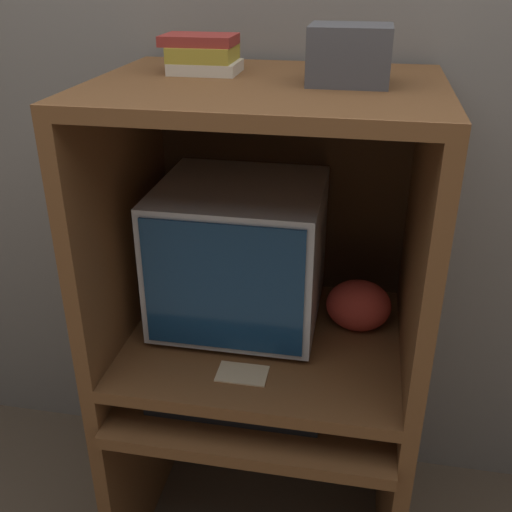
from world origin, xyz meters
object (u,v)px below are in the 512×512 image
(book_stack, at_px, (203,54))
(storage_box, at_px, (350,55))
(keyboard, at_px, (234,404))
(mouse, at_px, (340,421))
(snack_bag, at_px, (359,305))
(crt_monitor, at_px, (240,253))

(book_stack, xyz_separation_m, storage_box, (0.36, -0.08, 0.02))
(keyboard, xyz_separation_m, mouse, (0.28, -0.02, 0.00))
(keyboard, relative_size, snack_bag, 2.51)
(keyboard, distance_m, mouse, 0.28)
(snack_bag, bearing_deg, book_stack, 179.11)
(snack_bag, relative_size, book_stack, 0.97)
(mouse, distance_m, snack_bag, 0.33)
(book_stack, bearing_deg, keyboard, -64.94)
(crt_monitor, height_order, storage_box, storage_box)
(keyboard, distance_m, snack_bag, 0.44)
(crt_monitor, height_order, book_stack, book_stack)
(crt_monitor, height_order, snack_bag, crt_monitor)
(crt_monitor, bearing_deg, snack_bag, 0.73)
(crt_monitor, relative_size, book_stack, 2.39)
(crt_monitor, distance_m, storage_box, 0.62)
(keyboard, bearing_deg, snack_bag, 40.48)
(snack_bag, xyz_separation_m, book_stack, (-0.43, 0.01, 0.67))
(keyboard, bearing_deg, book_stack, 115.06)
(crt_monitor, relative_size, keyboard, 0.98)
(crt_monitor, relative_size, mouse, 6.41)
(keyboard, bearing_deg, storage_box, 38.06)
(storage_box, bearing_deg, snack_bag, 47.56)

